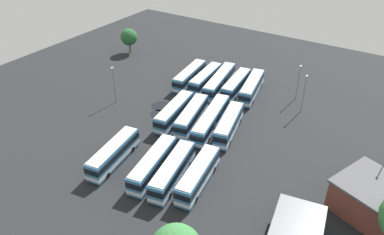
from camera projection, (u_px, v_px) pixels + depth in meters
ground_plane at (193, 124)px, 72.65m from camera, size 112.22×112.22×0.00m
bus_row0_slot0 at (198, 175)px, 57.12m from camera, size 12.18×4.48×3.57m
bus_row0_slot1 at (173, 171)px, 57.97m from camera, size 12.70×5.01×3.57m
bus_row0_slot2 at (153, 164)px, 59.32m from camera, size 12.80×4.87×3.57m
bus_row0_slot4 at (114, 153)px, 61.65m from camera, size 12.26×4.49×3.57m
bus_row1_slot0 at (229, 124)px, 69.03m from camera, size 12.44×5.29×3.57m
bus_row1_slot1 at (211, 120)px, 70.42m from camera, size 15.21×5.51×3.57m
bus_row1_slot2 at (192, 116)px, 71.63m from camera, size 12.68×5.30×3.57m
bus_row1_slot3 at (175, 112)px, 72.82m from camera, size 12.78×4.48×3.57m
bus_row2_slot0 at (252, 87)px, 81.54m from camera, size 13.13×5.13×3.57m
bus_row2_slot1 at (236, 85)px, 82.46m from camera, size 12.40×4.03×3.57m
bus_row2_slot2 at (219, 82)px, 83.84m from camera, size 15.22×5.12×3.57m
bus_row2_slot3 at (206, 79)px, 85.06m from camera, size 12.66×3.87×3.57m
bus_row2_slot4 at (190, 76)px, 86.32m from camera, size 12.95×4.24×3.57m
depot_building at (372, 198)px, 52.07m from camera, size 11.58×11.77×4.94m
maintenance_shelter at (298, 224)px, 47.21m from camera, size 9.72×7.65×3.41m
lamp_post_by_building at (304, 92)px, 74.08m from camera, size 0.56×0.28×8.17m
lamp_post_near_entrance at (114, 83)px, 77.44m from camera, size 0.56×0.28×8.07m
lamp_post_mid_lot at (298, 81)px, 78.65m from camera, size 0.56×0.28×7.83m
lamp_post_far_corner at (384, 165)px, 54.31m from camera, size 0.56×0.28×9.05m
tree_south_edge at (129, 37)px, 100.79m from camera, size 4.47×4.47×6.65m
puddle_front_lane at (161, 106)px, 78.45m from camera, size 4.21×4.21×0.01m
puddle_centre_drain at (159, 114)px, 75.64m from camera, size 3.73×3.73×0.01m
puddle_near_shelter at (97, 161)px, 63.01m from camera, size 3.39×3.39×0.01m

